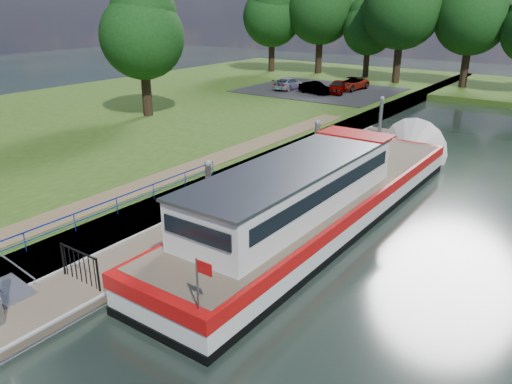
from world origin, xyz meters
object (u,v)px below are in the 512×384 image
Objects in this scene: car_b at (315,88)px; car_d at (351,84)px; barge at (330,195)px; pontoon at (270,192)px; car_a at (338,87)px; car_c at (289,84)px.

car_d is (1.73, 3.97, 0.05)m from car_b.
barge reaches higher than car_d.
car_a is at bearing 109.77° from pontoon.
car_b is 4.33m from car_d.
pontoon is 1.42× the size of barge.
car_c is 0.90× the size of car_d.
car_c is at bearing 125.48° from barge.
car_d is (5.12, 3.19, 0.03)m from car_c.
car_c is (-3.38, 0.78, 0.01)m from car_b.
car_d is at bearing 113.88° from barge.
car_b is at bearing 120.62° from barge.
barge is 29.95m from car_d.
barge reaches higher than pontoon.
pontoon is at bearing -66.11° from car_d.
car_d is at bearing 70.19° from car_a.
barge is 5.96× the size of car_a.
barge is at bearing -59.96° from car_d.
car_a reaches higher than car_c.
car_c is at bearing 172.23° from car_a.
barge reaches higher than car_c.
car_d is at bearing -9.73° from car_b.
car_b is 3.47m from car_c.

